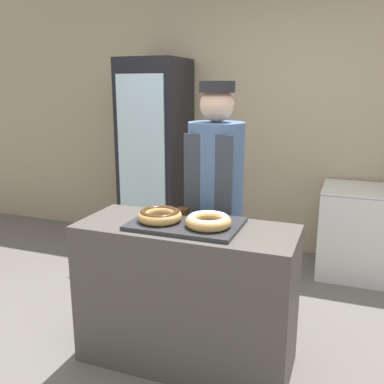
{
  "coord_description": "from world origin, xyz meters",
  "views": [
    {
      "loc": [
        0.87,
        -2.21,
        1.67
      ],
      "look_at": [
        0.0,
        0.1,
        1.07
      ],
      "focal_mm": 40.0,
      "sensor_mm": 36.0,
      "label": 1
    }
  ],
  "objects_px": {
    "brownie_back_right": "(208,213)",
    "serving_tray": "(186,224)",
    "donut_chocolate_glaze": "(160,215)",
    "baker_person": "(215,202)",
    "brownie_back_left": "(183,211)",
    "beverage_fridge": "(156,157)",
    "donut_light_glaze": "(208,220)",
    "chest_freezer": "(378,233)"
  },
  "relations": [
    {
      "from": "brownie_back_left",
      "to": "chest_freezer",
      "type": "relative_size",
      "value": 0.07
    },
    {
      "from": "donut_light_glaze",
      "to": "brownie_back_left",
      "type": "xyz_separation_m",
      "value": [
        -0.23,
        0.19,
        -0.02
      ]
    },
    {
      "from": "donut_chocolate_glaze",
      "to": "baker_person",
      "type": "relative_size",
      "value": 0.15
    },
    {
      "from": "baker_person",
      "to": "chest_freezer",
      "type": "xyz_separation_m",
      "value": [
        1.13,
        1.25,
        -0.5
      ]
    },
    {
      "from": "donut_light_glaze",
      "to": "brownie_back_left",
      "type": "relative_size",
      "value": 3.63
    },
    {
      "from": "donut_chocolate_glaze",
      "to": "donut_light_glaze",
      "type": "distance_m",
      "value": 0.3
    },
    {
      "from": "brownie_back_right",
      "to": "beverage_fridge",
      "type": "xyz_separation_m",
      "value": [
        -1.1,
        1.59,
        0.05
      ]
    },
    {
      "from": "donut_light_glaze",
      "to": "beverage_fridge",
      "type": "bearing_deg",
      "value": 123.18
    },
    {
      "from": "serving_tray",
      "to": "beverage_fridge",
      "type": "distance_m",
      "value": 2.02
    },
    {
      "from": "beverage_fridge",
      "to": "chest_freezer",
      "type": "bearing_deg",
      "value": 0.18
    },
    {
      "from": "baker_person",
      "to": "chest_freezer",
      "type": "bearing_deg",
      "value": 47.78
    },
    {
      "from": "brownie_back_left",
      "to": "beverage_fridge",
      "type": "bearing_deg",
      "value": 120.39
    },
    {
      "from": "brownie_back_right",
      "to": "serving_tray",
      "type": "bearing_deg",
      "value": -118.34
    },
    {
      "from": "baker_person",
      "to": "beverage_fridge",
      "type": "xyz_separation_m",
      "value": [
        -1.03,
        1.24,
        0.07
      ]
    },
    {
      "from": "brownie_back_left",
      "to": "beverage_fridge",
      "type": "xyz_separation_m",
      "value": [
        -0.93,
        1.59,
        0.05
      ]
    },
    {
      "from": "donut_light_glaze",
      "to": "baker_person",
      "type": "height_order",
      "value": "baker_person"
    },
    {
      "from": "donut_light_glaze",
      "to": "baker_person",
      "type": "xyz_separation_m",
      "value": [
        -0.13,
        0.54,
        -0.04
      ]
    },
    {
      "from": "serving_tray",
      "to": "brownie_back_right",
      "type": "relative_size",
      "value": 8.83
    },
    {
      "from": "donut_chocolate_glaze",
      "to": "chest_freezer",
      "type": "xyz_separation_m",
      "value": [
        1.3,
        1.79,
        -0.54
      ]
    },
    {
      "from": "donut_light_glaze",
      "to": "chest_freezer",
      "type": "bearing_deg",
      "value": 60.76
    },
    {
      "from": "donut_chocolate_glaze",
      "to": "brownie_back_right",
      "type": "height_order",
      "value": "donut_chocolate_glaze"
    },
    {
      "from": "donut_chocolate_glaze",
      "to": "beverage_fridge",
      "type": "height_order",
      "value": "beverage_fridge"
    },
    {
      "from": "brownie_back_right",
      "to": "chest_freezer",
      "type": "xyz_separation_m",
      "value": [
        1.07,
        1.59,
        -0.52
      ]
    },
    {
      "from": "donut_light_glaze",
      "to": "brownie_back_left",
      "type": "bearing_deg",
      "value": 140.39
    },
    {
      "from": "serving_tray",
      "to": "brownie_back_left",
      "type": "height_order",
      "value": "brownie_back_left"
    },
    {
      "from": "brownie_back_right",
      "to": "baker_person",
      "type": "distance_m",
      "value": 0.35
    },
    {
      "from": "serving_tray",
      "to": "chest_freezer",
      "type": "bearing_deg",
      "value": 56.68
    },
    {
      "from": "baker_person",
      "to": "beverage_fridge",
      "type": "height_order",
      "value": "beverage_fridge"
    },
    {
      "from": "donut_chocolate_glaze",
      "to": "baker_person",
      "type": "distance_m",
      "value": 0.57
    },
    {
      "from": "brownie_back_left",
      "to": "baker_person",
      "type": "xyz_separation_m",
      "value": [
        0.1,
        0.35,
        -0.02
      ]
    },
    {
      "from": "serving_tray",
      "to": "donut_chocolate_glaze",
      "type": "xyz_separation_m",
      "value": [
        -0.15,
        -0.04,
        0.05
      ]
    },
    {
      "from": "beverage_fridge",
      "to": "brownie_back_right",
      "type": "bearing_deg",
      "value": -55.31
    },
    {
      "from": "serving_tray",
      "to": "donut_light_glaze",
      "type": "bearing_deg",
      "value": -14.13
    },
    {
      "from": "donut_chocolate_glaze",
      "to": "brownie_back_right",
      "type": "relative_size",
      "value": 3.63
    },
    {
      "from": "donut_light_glaze",
      "to": "brownie_back_right",
      "type": "distance_m",
      "value": 0.21
    },
    {
      "from": "brownie_back_right",
      "to": "baker_person",
      "type": "height_order",
      "value": "baker_person"
    },
    {
      "from": "beverage_fridge",
      "to": "chest_freezer",
      "type": "height_order",
      "value": "beverage_fridge"
    },
    {
      "from": "beverage_fridge",
      "to": "donut_light_glaze",
      "type": "bearing_deg",
      "value": -56.82
    },
    {
      "from": "brownie_back_left",
      "to": "chest_freezer",
      "type": "xyz_separation_m",
      "value": [
        1.23,
        1.59,
        -0.52
      ]
    },
    {
      "from": "donut_chocolate_glaze",
      "to": "beverage_fridge",
      "type": "distance_m",
      "value": 1.98
    },
    {
      "from": "chest_freezer",
      "to": "brownie_back_right",
      "type": "bearing_deg",
      "value": -123.77
    },
    {
      "from": "baker_person",
      "to": "brownie_back_right",
      "type": "bearing_deg",
      "value": -79.48
    }
  ]
}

